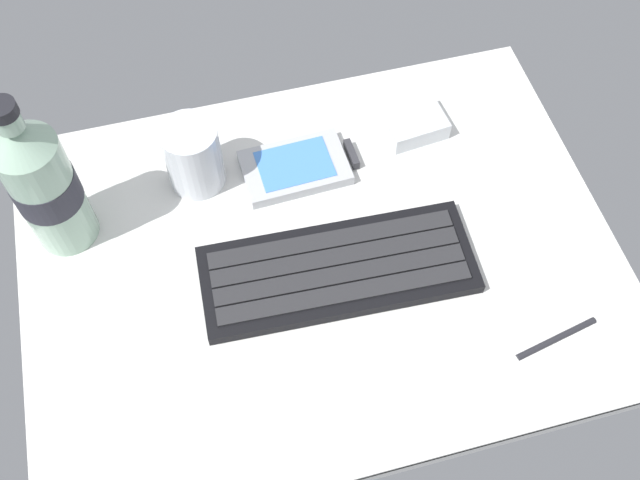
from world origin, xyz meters
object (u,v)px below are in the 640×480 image
(juice_cup, at_px, (194,158))
(water_bottle, at_px, (43,184))
(keyboard, at_px, (338,269))
(stylus_pen, at_px, (557,337))
(handheld_device, at_px, (300,166))
(charger_block, at_px, (414,123))

(juice_cup, relative_size, water_bottle, 0.41)
(keyboard, xyz_separation_m, stylus_pen, (0.20, -0.13, -0.00))
(water_bottle, bearing_deg, handheld_device, 3.45)
(keyboard, bearing_deg, charger_block, 49.96)
(charger_block, bearing_deg, water_bottle, -174.41)
(juice_cup, bearing_deg, keyboard, -52.54)
(water_bottle, xyz_separation_m, stylus_pen, (0.47, -0.26, -0.09))
(stylus_pen, bearing_deg, water_bottle, 139.95)
(handheld_device, bearing_deg, charger_block, 9.49)
(charger_block, bearing_deg, juice_cup, -178.66)
(juice_cup, height_order, stylus_pen, juice_cup)
(water_bottle, height_order, charger_block, water_bottle)
(keyboard, xyz_separation_m, handheld_device, (-0.01, 0.14, -0.00))
(juice_cup, distance_m, charger_block, 0.26)
(juice_cup, relative_size, charger_block, 1.21)
(charger_block, xyz_separation_m, stylus_pen, (0.06, -0.30, -0.01))
(handheld_device, bearing_deg, juice_cup, 171.17)
(handheld_device, xyz_separation_m, charger_block, (0.15, 0.02, 0.00))
(charger_block, bearing_deg, keyboard, -130.04)
(charger_block, relative_size, stylus_pen, 0.74)
(water_bottle, height_order, stylus_pen, water_bottle)
(stylus_pen, bearing_deg, keyboard, 134.97)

